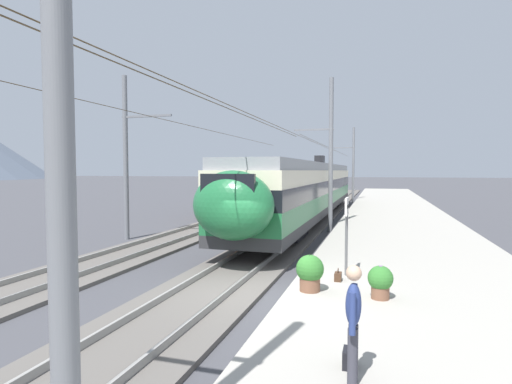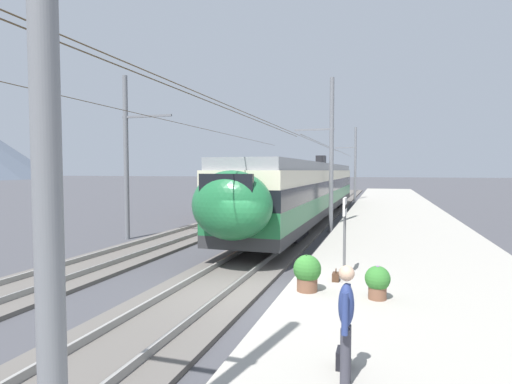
{
  "view_description": "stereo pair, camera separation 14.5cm",
  "coord_description": "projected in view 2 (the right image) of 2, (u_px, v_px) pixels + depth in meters",
  "views": [
    {
      "loc": [
        -10.31,
        -3.2,
        3.4
      ],
      "look_at": [
        8.0,
        2.31,
        2.38
      ],
      "focal_mm": 28.67,
      "sensor_mm": 36.0,
      "label": 1
    },
    {
      "loc": [
        -10.27,
        -3.34,
        3.4
      ],
      "look_at": [
        8.0,
        2.31,
        2.38
      ],
      "focal_mm": 28.67,
      "sensor_mm": 36.0,
      "label": 2
    }
  ],
  "objects": [
    {
      "name": "ground_plane",
      "position": [
        250.0,
        297.0,
        10.96
      ],
      "size": [
        400.0,
        400.0,
        0.0
      ],
      "primitive_type": "plane",
      "color": "#424247"
    },
    {
      "name": "platform_slab",
      "position": [
        426.0,
        306.0,
        9.65
      ],
      "size": [
        120.0,
        6.77,
        0.39
      ],
      "primitive_type": "cube",
      "color": "#A39E93",
      "rests_on": "ground"
    },
    {
      "name": "track_near",
      "position": [
        207.0,
        290.0,
        11.33
      ],
      "size": [
        120.0,
        3.0,
        0.28
      ],
      "color": "#5B5651",
      "rests_on": "ground"
    },
    {
      "name": "track_far",
      "position": [
        60.0,
        276.0,
        12.81
      ],
      "size": [
        120.0,
        3.0,
        0.28
      ],
      "color": "#5B5651",
      "rests_on": "ground"
    },
    {
      "name": "train_near_platform",
      "position": [
        310.0,
        188.0,
        27.18
      ],
      "size": [
        31.1,
        2.97,
        4.27
      ],
      "color": "#2D2D30",
      "rests_on": "track_near"
    },
    {
      "name": "train_far_track",
      "position": [
        278.0,
        182.0,
        39.49
      ],
      "size": [
        27.19,
        3.01,
        4.27
      ],
      "color": "#2D2D30",
      "rests_on": "track_far"
    },
    {
      "name": "catenary_mast_west",
      "position": [
        32.0,
        62.0,
        3.41
      ],
      "size": [
        39.71,
        2.21,
        8.39
      ],
      "color": "slate",
      "rests_on": "ground"
    },
    {
      "name": "catenary_mast_mid",
      "position": [
        329.0,
        153.0,
        22.46
      ],
      "size": [
        39.71,
        2.21,
        8.46
      ],
      "color": "slate",
      "rests_on": "ground"
    },
    {
      "name": "catenary_mast_east",
      "position": [
        354.0,
        164.0,
        42.28
      ],
      "size": [
        39.71,
        2.21,
        7.84
      ],
      "color": "slate",
      "rests_on": "ground"
    },
    {
      "name": "catenary_mast_far_side",
      "position": [
        129.0,
        154.0,
        19.9
      ],
      "size": [
        39.71,
        2.65,
        7.98
      ],
      "color": "slate",
      "rests_on": "ground"
    },
    {
      "name": "platform_sign",
      "position": [
        345.0,
        219.0,
        11.61
      ],
      "size": [
        0.7,
        0.08,
        2.24
      ],
      "color": "#59595B",
      "rests_on": "platform_slab"
    },
    {
      "name": "passenger_walking",
      "position": [
        346.0,
        318.0,
        5.71
      ],
      "size": [
        0.53,
        0.22,
        1.69
      ],
      "color": "#383842",
      "rests_on": "platform_slab"
    },
    {
      "name": "handbag_beside_passenger",
      "position": [
        343.0,
        358.0,
        6.23
      ],
      "size": [
        0.32,
        0.18,
        0.41
      ],
      "color": "black",
      "rests_on": "platform_slab"
    },
    {
      "name": "handbag_near_sign",
      "position": [
        336.0,
        277.0,
        11.11
      ],
      "size": [
        0.32,
        0.18,
        0.35
      ],
      "color": "#472D1E",
      "rests_on": "platform_slab"
    },
    {
      "name": "potted_plant_platform_edge",
      "position": [
        307.0,
        271.0,
        10.16
      ],
      "size": [
        0.7,
        0.7,
        0.91
      ],
      "color": "brown",
      "rests_on": "platform_slab"
    },
    {
      "name": "potted_plant_by_shelter",
      "position": [
        378.0,
        280.0,
        9.53
      ],
      "size": [
        0.59,
        0.59,
        0.78
      ],
      "color": "brown",
      "rests_on": "platform_slab"
    }
  ]
}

